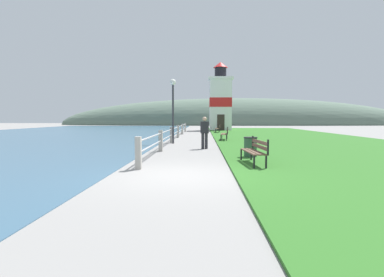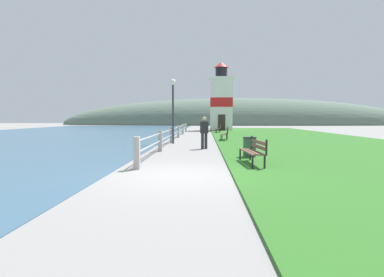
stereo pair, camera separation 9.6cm
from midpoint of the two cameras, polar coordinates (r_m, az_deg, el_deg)
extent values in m
plane|color=gray|center=(8.30, -2.58, -7.10)|extent=(160.00, 160.00, 0.00)
cube|color=#2D6623|center=(24.13, 18.48, 0.05)|extent=(12.00, 44.92, 0.06)
cube|color=#385B75|center=(27.39, -30.23, 0.11)|extent=(24.00, 71.87, 0.01)
cube|color=#A8A399|center=(9.41, -10.47, -2.73)|extent=(0.18, 0.18, 1.01)
cube|color=#A8A399|center=(14.20, -6.19, -0.44)|extent=(0.18, 0.18, 1.01)
cube|color=#A8A399|center=(19.05, -4.07, 0.69)|extent=(0.18, 0.18, 1.01)
cube|color=#A8A399|center=(23.91, -2.81, 1.36)|extent=(0.18, 0.18, 1.01)
cube|color=#A8A399|center=(28.78, -1.98, 1.80)|extent=(0.18, 0.18, 1.01)
cube|color=#A8A399|center=(33.66, -1.39, 2.11)|extent=(0.18, 0.18, 1.01)
cylinder|color=#B2B2B7|center=(21.46, -3.37, 2.01)|extent=(0.06, 24.45, 0.06)
cylinder|color=#B2B2B7|center=(21.47, -3.37, 1.06)|extent=(0.06, 24.45, 0.06)
cube|color=brown|center=(10.13, 10.40, -2.47)|extent=(0.28, 1.89, 0.04)
cube|color=brown|center=(10.16, 11.20, -2.46)|extent=(0.28, 1.89, 0.04)
cube|color=brown|center=(10.20, 12.00, -2.44)|extent=(0.28, 1.89, 0.04)
cube|color=brown|center=(10.19, 12.50, -0.66)|extent=(0.22, 1.88, 0.11)
cube|color=brown|center=(10.20, 12.49, -1.54)|extent=(0.22, 1.88, 0.11)
cube|color=black|center=(9.26, 11.45, -4.61)|extent=(0.05, 0.05, 0.45)
cube|color=black|center=(11.04, 9.10, -3.20)|extent=(0.05, 0.05, 0.45)
cube|color=black|center=(9.36, 13.65, -4.55)|extent=(0.05, 0.05, 0.45)
cube|color=black|center=(11.12, 10.96, -3.17)|extent=(0.05, 0.05, 0.45)
cube|color=black|center=(9.32, 13.98, -1.68)|extent=(0.05, 0.05, 0.49)
cube|color=black|center=(11.08, 11.24, -0.76)|extent=(0.05, 0.05, 0.49)
cube|color=brown|center=(20.93, 5.60, 0.87)|extent=(0.31, 1.93, 0.04)
cube|color=brown|center=(20.92, 6.00, 0.87)|extent=(0.31, 1.93, 0.04)
cube|color=brown|center=(20.92, 6.40, 0.86)|extent=(0.31, 1.93, 0.04)
cube|color=brown|center=(20.90, 6.65, 1.73)|extent=(0.25, 1.92, 0.11)
cube|color=brown|center=(20.91, 6.64, 1.30)|extent=(0.25, 1.92, 0.11)
cube|color=black|center=(20.01, 5.38, 0.03)|extent=(0.05, 0.05, 0.45)
cube|color=black|center=(21.88, 5.59, 0.36)|extent=(0.05, 0.05, 0.45)
cube|color=black|center=(20.00, 6.44, 0.02)|extent=(0.05, 0.05, 0.45)
cube|color=black|center=(21.87, 6.56, 0.35)|extent=(0.05, 0.05, 0.45)
cube|color=black|center=(19.97, 6.59, 1.36)|extent=(0.05, 0.05, 0.49)
cube|color=black|center=(21.84, 6.70, 1.58)|extent=(0.05, 0.05, 0.49)
cube|color=brown|center=(31.45, 4.51, 1.91)|extent=(0.27, 1.67, 0.04)
cube|color=brown|center=(31.45, 4.78, 1.90)|extent=(0.27, 1.67, 0.04)
cube|color=brown|center=(31.44, 5.04, 1.90)|extent=(0.27, 1.67, 0.04)
cube|color=brown|center=(31.43, 5.21, 2.48)|extent=(0.21, 1.67, 0.11)
cube|color=brown|center=(31.43, 5.20, 2.19)|extent=(0.21, 1.67, 0.11)
cube|color=black|center=(30.66, 4.36, 1.40)|extent=(0.05, 0.05, 0.45)
cube|color=black|center=(32.27, 4.51, 1.52)|extent=(0.05, 0.05, 0.45)
cube|color=black|center=(30.64, 5.05, 1.39)|extent=(0.05, 0.05, 0.45)
cube|color=black|center=(32.26, 5.17, 1.52)|extent=(0.05, 0.05, 0.45)
cube|color=black|center=(30.62, 5.15, 2.27)|extent=(0.05, 0.05, 0.49)
cube|color=black|center=(32.24, 5.26, 2.35)|extent=(0.05, 0.05, 0.49)
cube|color=white|center=(38.47, 5.34, 6.34)|extent=(2.69, 2.69, 6.40)
cube|color=red|center=(38.49, 5.34, 6.82)|extent=(2.73, 2.73, 1.15)
cube|color=white|center=(38.76, 5.37, 11.25)|extent=(3.09, 3.09, 0.25)
cylinder|color=black|center=(38.86, 5.38, 12.36)|extent=(1.48, 1.48, 1.27)
cone|color=red|center=(39.02, 5.39, 13.79)|extent=(1.85, 1.85, 0.70)
cube|color=#332823|center=(37.08, 5.43, 3.03)|extent=(0.90, 0.06, 2.00)
cylinder|color=#28282D|center=(15.33, 1.89, -0.49)|extent=(0.15, 0.15, 0.80)
cylinder|color=#28282D|center=(15.36, 2.56, -0.49)|extent=(0.15, 0.15, 0.80)
cube|color=#232328|center=(15.31, 2.23, 2.13)|extent=(0.43, 0.28, 0.60)
sphere|color=tan|center=(15.30, 2.24, 3.75)|extent=(0.22, 0.22, 0.22)
cylinder|color=#2D5138|center=(11.99, 10.84, -1.81)|extent=(0.50, 0.50, 0.80)
cylinder|color=black|center=(11.96, 10.86, 0.19)|extent=(0.54, 0.54, 0.04)
cylinder|color=#333338|center=(18.54, -3.78, 4.60)|extent=(0.12, 0.12, 3.60)
sphere|color=white|center=(18.67, -3.81, 10.68)|extent=(0.36, 0.36, 0.36)
ellipsoid|color=#566B5B|center=(68.48, 8.25, 2.59)|extent=(80.00, 16.00, 12.00)
camera|label=1|loc=(0.05, -90.15, -0.01)|focal=28.00mm
camera|label=2|loc=(0.05, 89.85, 0.01)|focal=28.00mm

